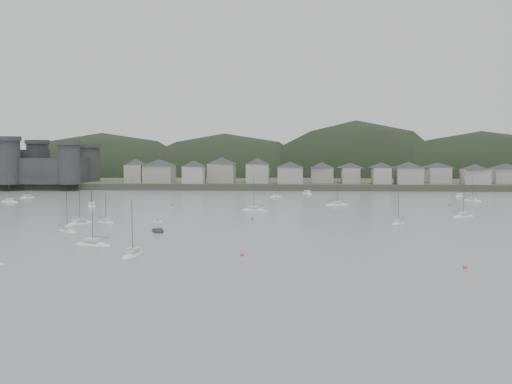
{
  "coord_description": "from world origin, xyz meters",
  "views": [
    {
      "loc": [
        10.68,
        -101.12,
        18.11
      ],
      "look_at": [
        0.0,
        75.0,
        6.0
      ],
      "focal_mm": 41.51,
      "sensor_mm": 36.0,
      "label": 1
    }
  ],
  "objects": [
    {
      "name": "moored_fleet",
      "position": [
        -11.51,
        56.58,
        0.18
      ],
      "size": [
        236.52,
        160.78,
        13.15
      ],
      "color": "silver",
      "rests_on": "ground"
    },
    {
      "name": "ground",
      "position": [
        0.0,
        0.0,
        0.0
      ],
      "size": [
        900.0,
        900.0,
        0.0
      ],
      "primitive_type": "plane",
      "color": "slate",
      "rests_on": "ground"
    },
    {
      "name": "forested_ridge",
      "position": [
        4.83,
        269.4,
        -11.28
      ],
      "size": [
        851.55,
        103.94,
        102.57
      ],
      "color": "black",
      "rests_on": "ground"
    },
    {
      "name": "motor_launch_far",
      "position": [
        -19.69,
        30.58,
        0.3
      ],
      "size": [
        4.97,
        7.75,
        3.75
      ],
      "rotation": [
        0.0,
        0.0,
        3.49
      ],
      "color": "black",
      "rests_on": "ground"
    },
    {
      "name": "castle",
      "position": [
        -120.0,
        179.8,
        10.96
      ],
      "size": [
        66.0,
        43.0,
        20.0
      ],
      "color": "#303032",
      "rests_on": "far_shore_land"
    },
    {
      "name": "sailboat_lead",
      "position": [
        17.24,
        150.0,
        0.17
      ],
      "size": [
        5.59,
        8.98,
        11.71
      ],
      "rotation": [
        0.0,
        0.0,
        3.5
      ],
      "color": "silver",
      "rests_on": "ground"
    },
    {
      "name": "far_shore_land",
      "position": [
        0.0,
        295.0,
        1.5
      ],
      "size": [
        900.0,
        250.0,
        3.0
      ],
      "primitive_type": "cube",
      "color": "#383D2D",
      "rests_on": "ground"
    },
    {
      "name": "waterfront_town",
      "position": [
        50.59,
        183.34,
        8.66
      ],
      "size": [
        451.48,
        28.46,
        12.92
      ],
      "color": "gray",
      "rests_on": "far_shore_land"
    },
    {
      "name": "mooring_buoys",
      "position": [
        1.69,
        55.09,
        0.15
      ],
      "size": [
        166.18,
        117.22,
        0.7
      ],
      "color": "#C46241",
      "rests_on": "ground"
    }
  ]
}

